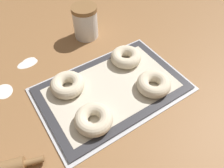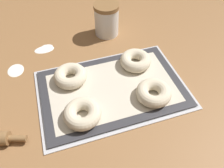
{
  "view_description": "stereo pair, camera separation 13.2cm",
  "coord_description": "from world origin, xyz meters",
  "px_view_note": "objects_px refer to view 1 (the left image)",
  "views": [
    {
      "loc": [
        -0.27,
        -0.4,
        0.59
      ],
      "look_at": [
        -0.0,
        -0.0,
        0.03
      ],
      "focal_mm": 35.0,
      "sensor_mm": 36.0,
      "label": 1
    },
    {
      "loc": [
        -0.15,
        -0.46,
        0.59
      ],
      "look_at": [
        -0.0,
        -0.0,
        0.03
      ],
      "focal_mm": 35.0,
      "sensor_mm": 36.0,
      "label": 2
    }
  ],
  "objects_px": {
    "bagel_back_left": "(67,85)",
    "flour_canister": "(85,22)",
    "baking_tray": "(112,89)",
    "bagel_front_left": "(94,119)",
    "bagel_back_right": "(126,57)",
    "bagel_front_right": "(154,84)"
  },
  "relations": [
    {
      "from": "bagel_back_left",
      "to": "bagel_back_right",
      "type": "xyz_separation_m",
      "value": [
        0.25,
        0.0,
        0.0
      ]
    },
    {
      "from": "bagel_front_left",
      "to": "baking_tray",
      "type": "bearing_deg",
      "value": 34.99
    },
    {
      "from": "baking_tray",
      "to": "bagel_back_left",
      "type": "bearing_deg",
      "value": 147.64
    },
    {
      "from": "baking_tray",
      "to": "bagel_front_right",
      "type": "xyz_separation_m",
      "value": [
        0.12,
        -0.08,
        0.03
      ]
    },
    {
      "from": "flour_canister",
      "to": "baking_tray",
      "type": "bearing_deg",
      "value": -103.85
    },
    {
      "from": "bagel_back_left",
      "to": "flour_canister",
      "type": "relative_size",
      "value": 0.84
    },
    {
      "from": "bagel_front_right",
      "to": "bagel_back_left",
      "type": "relative_size",
      "value": 1.0
    },
    {
      "from": "bagel_back_right",
      "to": "flour_canister",
      "type": "height_order",
      "value": "flour_canister"
    },
    {
      "from": "baking_tray",
      "to": "bagel_back_left",
      "type": "height_order",
      "value": "bagel_back_left"
    },
    {
      "from": "bagel_front_right",
      "to": "baking_tray",
      "type": "bearing_deg",
      "value": 146.46
    },
    {
      "from": "baking_tray",
      "to": "flour_canister",
      "type": "distance_m",
      "value": 0.34
    },
    {
      "from": "bagel_back_right",
      "to": "bagel_back_left",
      "type": "bearing_deg",
      "value": -179.21
    },
    {
      "from": "baking_tray",
      "to": "bagel_back_right",
      "type": "height_order",
      "value": "bagel_back_right"
    },
    {
      "from": "bagel_back_right",
      "to": "flour_canister",
      "type": "xyz_separation_m",
      "value": [
        -0.04,
        0.24,
        0.04
      ]
    },
    {
      "from": "flour_canister",
      "to": "bagel_back_left",
      "type": "bearing_deg",
      "value": -130.52
    },
    {
      "from": "bagel_front_left",
      "to": "bagel_back_right",
      "type": "relative_size",
      "value": 1.0
    },
    {
      "from": "bagel_back_left",
      "to": "bagel_front_left",
      "type": "bearing_deg",
      "value": -88.28
    },
    {
      "from": "bagel_back_right",
      "to": "bagel_front_left",
      "type": "bearing_deg",
      "value": -144.95
    },
    {
      "from": "bagel_front_right",
      "to": "flour_canister",
      "type": "height_order",
      "value": "flour_canister"
    },
    {
      "from": "bagel_back_left",
      "to": "flour_canister",
      "type": "xyz_separation_m",
      "value": [
        0.21,
        0.24,
        0.04
      ]
    },
    {
      "from": "baking_tray",
      "to": "bagel_back_right",
      "type": "relative_size",
      "value": 4.36
    },
    {
      "from": "baking_tray",
      "to": "bagel_back_right",
      "type": "distance_m",
      "value": 0.15
    }
  ]
}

